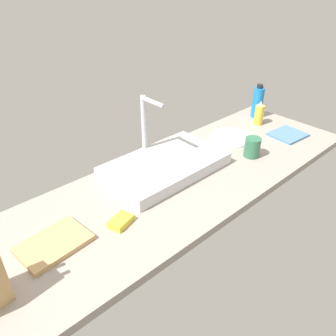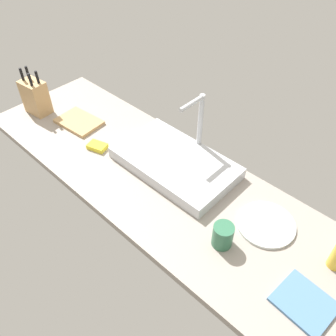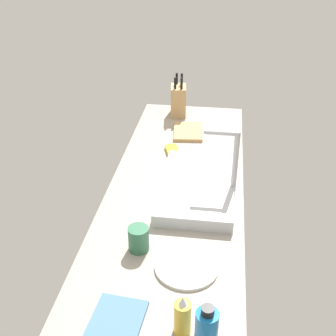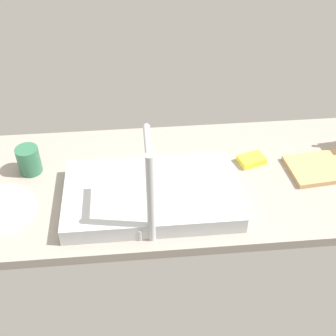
{
  "view_description": "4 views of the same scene",
  "coord_description": "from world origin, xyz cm",
  "px_view_note": "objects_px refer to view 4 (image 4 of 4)",
  "views": [
    {
      "loc": [
        -85.36,
        -87.07,
        86.37
      ],
      "look_at": [
        -5.48,
        0.44,
        12.27
      ],
      "focal_mm": 35.65,
      "sensor_mm": 36.0,
      "label": 1
    },
    {
      "loc": [
        79.13,
        -76.89,
        113.95
      ],
      "look_at": [
        5.5,
        1.07,
        11.65
      ],
      "focal_mm": 37.19,
      "sensor_mm": 36.0,
      "label": 2
    },
    {
      "loc": [
        164.42,
        19.1,
        112.85
      ],
      "look_at": [
        -5.08,
        -4.14,
        11.32
      ],
      "focal_mm": 46.53,
      "sensor_mm": 36.0,
      "label": 3
    },
    {
      "loc": [
        5.57,
        113.17,
        105.89
      ],
      "look_at": [
        -4.59,
        1.96,
        10.2
      ],
      "focal_mm": 47.93,
      "sensor_mm": 36.0,
      "label": 4
    }
  ],
  "objects_px": {
    "sink_basin": "(151,195)",
    "coffee_mug": "(29,160)",
    "dish_sponge": "(251,160)",
    "faucet": "(150,189)",
    "cutting_board": "(321,167)"
  },
  "relations": [
    {
      "from": "cutting_board",
      "to": "coffee_mug",
      "type": "height_order",
      "value": "coffee_mug"
    },
    {
      "from": "sink_basin",
      "to": "faucet",
      "type": "xyz_separation_m",
      "value": [
        0.01,
        0.14,
        0.16
      ]
    },
    {
      "from": "sink_basin",
      "to": "coffee_mug",
      "type": "distance_m",
      "value": 0.45
    },
    {
      "from": "sink_basin",
      "to": "coffee_mug",
      "type": "bearing_deg",
      "value": -24.52
    },
    {
      "from": "sink_basin",
      "to": "cutting_board",
      "type": "xyz_separation_m",
      "value": [
        -0.6,
        -0.1,
        -0.02
      ]
    },
    {
      "from": "sink_basin",
      "to": "cutting_board",
      "type": "relative_size",
      "value": 2.4
    },
    {
      "from": "faucet",
      "to": "cutting_board",
      "type": "bearing_deg",
      "value": -158.15
    },
    {
      "from": "dish_sponge",
      "to": "faucet",
      "type": "bearing_deg",
      "value": 38.88
    },
    {
      "from": "coffee_mug",
      "to": "dish_sponge",
      "type": "distance_m",
      "value": 0.77
    },
    {
      "from": "cutting_board",
      "to": "dish_sponge",
      "type": "relative_size",
      "value": 2.55
    },
    {
      "from": "sink_basin",
      "to": "faucet",
      "type": "relative_size",
      "value": 1.74
    },
    {
      "from": "coffee_mug",
      "to": "faucet",
      "type": "bearing_deg",
      "value": 140.54
    },
    {
      "from": "cutting_board",
      "to": "coffee_mug",
      "type": "xyz_separation_m",
      "value": [
        1.01,
        -0.08,
        0.04
      ]
    },
    {
      "from": "sink_basin",
      "to": "coffee_mug",
      "type": "height_order",
      "value": "coffee_mug"
    },
    {
      "from": "coffee_mug",
      "to": "dish_sponge",
      "type": "bearing_deg",
      "value": 178.17
    }
  ]
}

